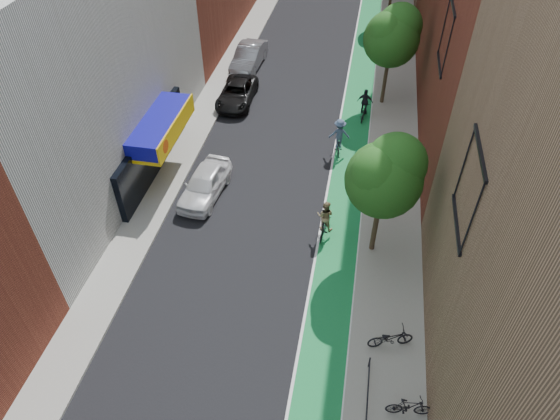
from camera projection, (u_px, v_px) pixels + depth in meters
The scene contains 14 objects.
bike_lane at pixel (360, 87), 36.03m from camera, with size 2.00×68.00×0.01m, color #14703F.
sidewalk_left at pixel (226, 75), 37.34m from camera, with size 2.00×68.00×0.15m, color gray.
sidewalk_right at pixel (395, 90), 35.65m from camera, with size 3.00×68.00×0.15m, color gray.
building_left_white at pixel (61, 69), 25.31m from camera, with size 8.00×20.00×12.00m, color silver.
tree_near at pixel (386, 175), 21.08m from camera, with size 3.40×3.36×6.42m.
tree_mid at pixel (393, 34), 31.08m from camera, with size 3.55×3.53×6.74m.
parked_car_white at pixel (205, 184), 26.76m from camera, with size 1.81×4.49×1.53m, color silver.
parked_car_black at pixel (237, 93), 34.10m from camera, with size 2.22×4.82×1.34m, color black.
parked_car_silver at pixel (249, 57), 37.83m from camera, with size 1.76×5.05×1.66m, color gray.
cyclist_lane_near at pixel (325, 221), 24.43m from camera, with size 0.91×1.74×2.07m.
cyclist_lane_mid at pixel (364, 108), 32.46m from camera, with size 1.05×1.70×2.06m.
cyclist_lane_far at pixel (339, 138), 29.47m from camera, with size 1.32×1.67×2.24m.
parked_bike_near at pixel (391, 338), 19.83m from camera, with size 0.65×1.87×0.98m, color black.
parked_bike_mid at pixel (409, 407), 17.71m from camera, with size 0.47×1.67×1.00m, color black.
Camera 1 is at (4.28, -7.08, 17.78)m, focal length 32.00 mm.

